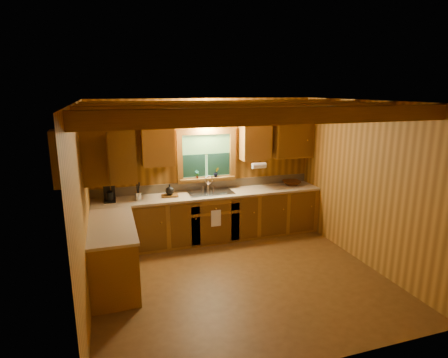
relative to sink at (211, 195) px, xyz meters
name	(u,v)px	position (x,y,z in m)	size (l,w,h in m)	color
room	(241,195)	(0.00, -1.60, 0.44)	(4.20, 4.20, 4.20)	#593815
ceiling_beams	(242,110)	(0.00, -1.60, 1.63)	(4.20, 2.54, 0.18)	brown
base_cabinets	(189,226)	(-0.49, -0.32, -0.43)	(4.20, 2.22, 0.86)	brown
countertop	(189,201)	(-0.48, -0.31, 0.02)	(4.20, 2.24, 0.04)	tan
backsplash	(207,185)	(0.00, 0.28, 0.12)	(4.20, 0.02, 0.16)	tan
dishwasher_panel	(135,246)	(-1.47, -0.92, -0.43)	(0.02, 0.60, 0.80)	white
upper_cabinets	(181,145)	(-0.56, -0.18, 0.98)	(4.19, 1.77, 0.78)	brown
window	(206,157)	(0.00, 0.26, 0.67)	(1.12, 0.08, 1.00)	brown
window_sill	(207,179)	(0.00, 0.22, 0.26)	(1.06, 0.14, 0.04)	brown
wall_sconce	(208,123)	(0.00, 0.14, 1.31)	(0.45, 0.21, 0.17)	black
paper_towel_roll	(259,166)	(0.92, -0.07, 0.51)	(0.11, 0.11, 0.27)	white
dish_towel	(216,218)	(0.00, -0.34, -0.34)	(0.18, 0.01, 0.30)	white
sink	(211,195)	(0.00, 0.00, 0.00)	(0.82, 0.48, 0.43)	silver
coffee_maker	(109,192)	(-1.78, 0.04, 0.21)	(0.19, 0.24, 0.33)	black
utensil_crock	(138,196)	(-1.31, -0.05, 0.12)	(0.11, 0.11, 0.32)	silver
cutting_board	(170,196)	(-0.75, 0.01, 0.06)	(0.29, 0.20, 0.03)	brown
teakettle	(170,191)	(-0.75, 0.01, 0.15)	(0.15, 0.15, 0.19)	black
wicker_basket	(292,183)	(1.69, 0.06, 0.09)	(0.35, 0.35, 0.09)	#48230C
potted_plant_left	(197,174)	(-0.20, 0.21, 0.36)	(0.08, 0.06, 0.16)	brown
potted_plant_right	(216,172)	(0.17, 0.21, 0.38)	(0.10, 0.08, 0.18)	brown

